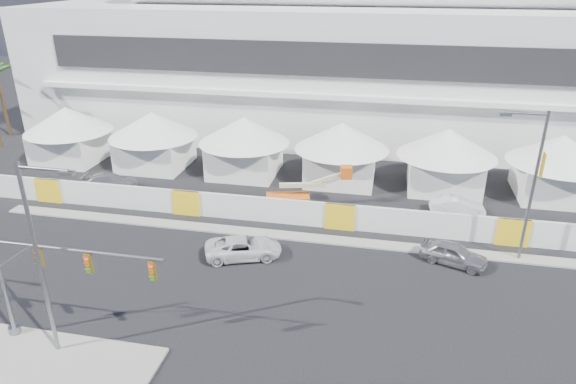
% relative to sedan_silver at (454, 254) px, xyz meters
% --- Properties ---
extents(ground, '(160.00, 160.00, 0.00)m').
position_rel_sedan_silver_xyz_m(ground, '(-13.81, -11.09, -0.73)').
color(ground, black).
rests_on(ground, ground).
extents(median_island, '(10.00, 5.00, 0.15)m').
position_rel_sedan_silver_xyz_m(median_island, '(-19.81, -14.09, -0.65)').
color(median_island, gray).
rests_on(median_island, ground).
extents(far_curb, '(80.00, 1.20, 0.12)m').
position_rel_sedan_silver_xyz_m(far_curb, '(6.19, 1.41, -0.67)').
color(far_curb, gray).
rests_on(far_curb, ground).
extents(stadium, '(80.00, 24.80, 21.98)m').
position_rel_sedan_silver_xyz_m(stadium, '(-5.10, 30.41, 8.72)').
color(stadium, silver).
rests_on(stadium, ground).
extents(tent_row, '(53.40, 8.40, 5.40)m').
position_rel_sedan_silver_xyz_m(tent_row, '(-13.31, 12.91, 2.42)').
color(tent_row, white).
rests_on(tent_row, ground).
extents(hoarding_fence, '(70.00, 0.25, 2.00)m').
position_rel_sedan_silver_xyz_m(hoarding_fence, '(-7.81, 3.41, 0.27)').
color(hoarding_fence, silver).
rests_on(hoarding_fence, ground).
extents(sedan_silver, '(3.07, 4.60, 1.45)m').
position_rel_sedan_silver_xyz_m(sedan_silver, '(0.00, 0.00, 0.00)').
color(sedan_silver, '#9D9DA1').
rests_on(sedan_silver, ground).
extents(pickup_curb, '(3.91, 5.57, 1.41)m').
position_rel_sedan_silver_xyz_m(pickup_curb, '(-13.66, -1.95, -0.02)').
color(pickup_curb, silver).
rests_on(pickup_curb, ground).
extents(lot_car_a, '(1.73, 4.26, 1.37)m').
position_rel_sedan_silver_xyz_m(lot_car_a, '(0.94, 7.75, -0.04)').
color(lot_car_a, white).
rests_on(lot_car_a, ground).
extents(lot_car_c, '(2.66, 4.92, 1.35)m').
position_rel_sedan_silver_xyz_m(lot_car_c, '(-28.31, 6.85, -0.05)').
color(lot_car_c, '#ABAAAF').
rests_on(lot_car_c, ground).
extents(traffic_mast, '(9.28, 0.61, 6.32)m').
position_rel_sedan_silver_xyz_m(traffic_mast, '(-21.09, -12.09, 3.02)').
color(traffic_mast, slate).
rests_on(traffic_mast, median_island).
extents(streetlight_median, '(2.79, 0.28, 10.07)m').
position_rel_sedan_silver_xyz_m(streetlight_median, '(-20.03, -12.73, 5.20)').
color(streetlight_median, slate).
rests_on(streetlight_median, median_island).
extents(streetlight_curb, '(2.99, 0.67, 10.11)m').
position_rel_sedan_silver_xyz_m(streetlight_curb, '(4.12, 1.41, 5.13)').
color(streetlight_curb, gray).
rests_on(streetlight_curb, ground).
extents(boom_lift, '(7.00, 2.30, 3.46)m').
position_rel_sedan_silver_xyz_m(boom_lift, '(-11.68, 6.26, 0.20)').
color(boom_lift, '#DC5A14').
rests_on(boom_lift, ground).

